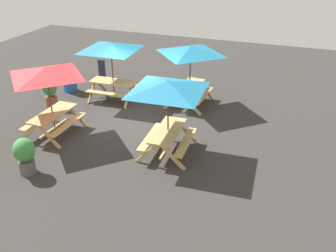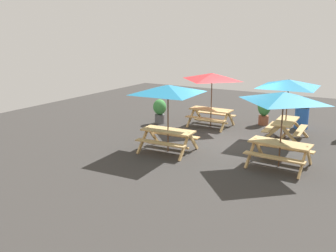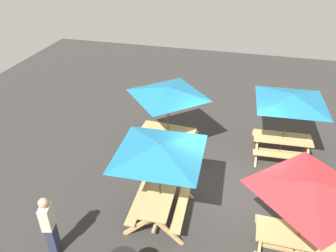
{
  "view_description": "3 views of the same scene",
  "coord_description": "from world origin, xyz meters",
  "px_view_note": "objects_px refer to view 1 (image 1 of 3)",
  "views": [
    {
      "loc": [
        10.8,
        5.32,
        5.97
      ],
      "look_at": [
        1.64,
        1.98,
        0.9
      ],
      "focal_mm": 40.0,
      "sensor_mm": 36.0,
      "label": 1
    },
    {
      "loc": [
        -4.57,
        12.51,
        4.03
      ],
      "look_at": [
        1.64,
        1.98,
        0.9
      ],
      "focal_mm": 40.0,
      "sensor_mm": 36.0,
      "label": 2
    },
    {
      "loc": [
        0.24,
        -7.31,
        6.54
      ],
      "look_at": [
        -2.01,
        1.52,
        0.9
      ],
      "focal_mm": 35.0,
      "sensor_mm": 36.0,
      "label": 3
    }
  ],
  "objects_px": {
    "potted_plant_0": "(25,154)",
    "person_standing": "(101,59)",
    "picnic_table_2": "(168,92)",
    "potted_plant_1": "(50,89)",
    "picnic_table_3": "(111,51)",
    "picnic_table_0": "(47,77)",
    "trash_bin_blue": "(70,80)",
    "picnic_table_1": "(191,54)"
  },
  "relations": [
    {
      "from": "potted_plant_0",
      "to": "person_standing",
      "type": "distance_m",
      "value": 7.76
    },
    {
      "from": "picnic_table_2",
      "to": "potted_plant_1",
      "type": "relative_size",
      "value": 2.21
    },
    {
      "from": "picnic_table_3",
      "to": "potted_plant_0",
      "type": "xyz_separation_m",
      "value": [
        5.47,
        0.14,
        -1.38
      ]
    },
    {
      "from": "picnic_table_3",
      "to": "picnic_table_2",
      "type": "bearing_deg",
      "value": -44.15
    },
    {
      "from": "picnic_table_0",
      "to": "picnic_table_3",
      "type": "height_order",
      "value": "same"
    },
    {
      "from": "picnic_table_2",
      "to": "person_standing",
      "type": "xyz_separation_m",
      "value": [
        -5.17,
        -5.11,
        -1.1
      ]
    },
    {
      "from": "picnic_table_2",
      "to": "picnic_table_3",
      "type": "xyz_separation_m",
      "value": [
        -3.1,
        -3.42,
        0.0
      ]
    },
    {
      "from": "picnic_table_2",
      "to": "trash_bin_blue",
      "type": "xyz_separation_m",
      "value": [
        -3.26,
        -5.57,
        -1.49
      ]
    },
    {
      "from": "picnic_table_0",
      "to": "potted_plant_0",
      "type": "xyz_separation_m",
      "value": [
        2.19,
        0.64,
        -1.38
      ]
    },
    {
      "from": "picnic_table_1",
      "to": "trash_bin_blue",
      "type": "distance_m",
      "value": 5.34
    },
    {
      "from": "person_standing",
      "to": "picnic_table_3",
      "type": "bearing_deg",
      "value": 115.97
    },
    {
      "from": "picnic_table_3",
      "to": "potted_plant_1",
      "type": "bearing_deg",
      "value": -146.51
    },
    {
      "from": "potted_plant_0",
      "to": "potted_plant_1",
      "type": "xyz_separation_m",
      "value": [
        -4.06,
        -2.11,
        0.09
      ]
    },
    {
      "from": "picnic_table_0",
      "to": "picnic_table_2",
      "type": "bearing_deg",
      "value": 93.11
    },
    {
      "from": "picnic_table_0",
      "to": "picnic_table_2",
      "type": "xyz_separation_m",
      "value": [
        -0.17,
        3.93,
        0.0
      ]
    },
    {
      "from": "potted_plant_1",
      "to": "picnic_table_0",
      "type": "bearing_deg",
      "value": 38.0
    },
    {
      "from": "picnic_table_1",
      "to": "potted_plant_1",
      "type": "bearing_deg",
      "value": -65.43
    },
    {
      "from": "picnic_table_2",
      "to": "trash_bin_blue",
      "type": "bearing_deg",
      "value": -123.36
    },
    {
      "from": "potted_plant_1",
      "to": "trash_bin_blue",
      "type": "bearing_deg",
      "value": -173.47
    },
    {
      "from": "picnic_table_1",
      "to": "potted_plant_1",
      "type": "relative_size",
      "value": 1.83
    },
    {
      "from": "picnic_table_1",
      "to": "person_standing",
      "type": "relative_size",
      "value": 1.4
    },
    {
      "from": "potted_plant_0",
      "to": "picnic_table_0",
      "type": "bearing_deg",
      "value": -163.62
    },
    {
      "from": "picnic_table_1",
      "to": "picnic_table_3",
      "type": "relative_size",
      "value": 0.83
    },
    {
      "from": "picnic_table_2",
      "to": "trash_bin_blue",
      "type": "distance_m",
      "value": 6.62
    },
    {
      "from": "trash_bin_blue",
      "to": "potted_plant_0",
      "type": "bearing_deg",
      "value": 22.11
    },
    {
      "from": "trash_bin_blue",
      "to": "potted_plant_0",
      "type": "height_order",
      "value": "potted_plant_0"
    },
    {
      "from": "picnic_table_0",
      "to": "trash_bin_blue",
      "type": "relative_size",
      "value": 2.38
    },
    {
      "from": "picnic_table_3",
      "to": "person_standing",
      "type": "relative_size",
      "value": 1.69
    },
    {
      "from": "picnic_table_2",
      "to": "picnic_table_3",
      "type": "distance_m",
      "value": 4.62
    },
    {
      "from": "picnic_table_3",
      "to": "person_standing",
      "type": "distance_m",
      "value": 2.89
    },
    {
      "from": "picnic_table_0",
      "to": "picnic_table_3",
      "type": "xyz_separation_m",
      "value": [
        -3.27,
        0.5,
        0.0
      ]
    },
    {
      "from": "picnic_table_0",
      "to": "picnic_table_2",
      "type": "distance_m",
      "value": 3.93
    },
    {
      "from": "picnic_table_1",
      "to": "picnic_table_3",
      "type": "bearing_deg",
      "value": -76.47
    },
    {
      "from": "picnic_table_1",
      "to": "person_standing",
      "type": "bearing_deg",
      "value": -105.07
    },
    {
      "from": "picnic_table_3",
      "to": "trash_bin_blue",
      "type": "bearing_deg",
      "value": 173.73
    },
    {
      "from": "person_standing",
      "to": "picnic_table_0",
      "type": "bearing_deg",
      "value": 89.29
    },
    {
      "from": "potted_plant_1",
      "to": "picnic_table_1",
      "type": "bearing_deg",
      "value": 111.61
    },
    {
      "from": "picnic_table_2",
      "to": "person_standing",
      "type": "relative_size",
      "value": 1.69
    },
    {
      "from": "potted_plant_0",
      "to": "person_standing",
      "type": "height_order",
      "value": "person_standing"
    },
    {
      "from": "picnic_table_1",
      "to": "picnic_table_3",
      "type": "height_order",
      "value": "same"
    },
    {
      "from": "trash_bin_blue",
      "to": "person_standing",
      "type": "xyz_separation_m",
      "value": [
        -1.91,
        0.46,
        0.39
      ]
    },
    {
      "from": "potted_plant_0",
      "to": "potted_plant_1",
      "type": "height_order",
      "value": "potted_plant_1"
    }
  ]
}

